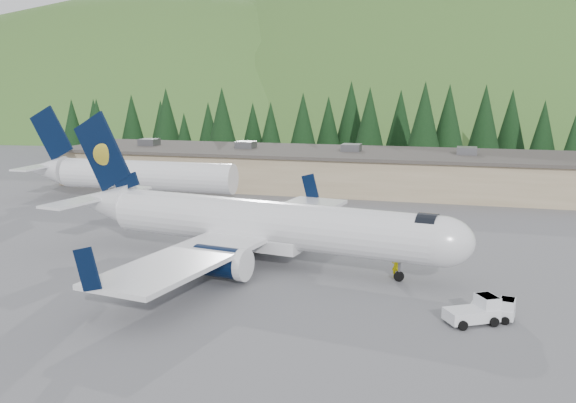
{
  "coord_description": "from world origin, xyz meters",
  "views": [
    {
      "loc": [
        14.69,
        -47.18,
        14.31
      ],
      "look_at": [
        0.0,
        6.0,
        4.0
      ],
      "focal_mm": 40.0,
      "sensor_mm": 36.0,
      "label": 1
    }
  ],
  "objects_px": {
    "airliner": "(256,224)",
    "ramp_worker": "(396,266)",
    "second_airliner": "(126,174)",
    "baggage_tug_b": "(496,310)",
    "baggage_tug_a": "(476,311)",
    "terminal_building": "(315,168)"
  },
  "relations": [
    {
      "from": "baggage_tug_b",
      "to": "baggage_tug_a",
      "type": "bearing_deg",
      "value": -132.93
    },
    {
      "from": "airliner",
      "to": "baggage_tug_b",
      "type": "xyz_separation_m",
      "value": [
        18.08,
        -8.06,
        -2.52
      ]
    },
    {
      "from": "terminal_building",
      "to": "second_airliner",
      "type": "bearing_deg",
      "value": -141.22
    },
    {
      "from": "second_airliner",
      "to": "baggage_tug_b",
      "type": "relative_size",
      "value": 9.91
    },
    {
      "from": "terminal_building",
      "to": "baggage_tug_a",
      "type": "bearing_deg",
      "value": -66.02
    },
    {
      "from": "second_airliner",
      "to": "airliner",
      "type": "bearing_deg",
      "value": -42.41
    },
    {
      "from": "airliner",
      "to": "ramp_worker",
      "type": "bearing_deg",
      "value": 4.3
    },
    {
      "from": "baggage_tug_a",
      "to": "baggage_tug_b",
      "type": "relative_size",
      "value": 1.25
    },
    {
      "from": "airliner",
      "to": "second_airliner",
      "type": "relative_size",
      "value": 1.29
    },
    {
      "from": "second_airliner",
      "to": "baggage_tug_a",
      "type": "xyz_separation_m",
      "value": [
        40.75,
        -30.85,
        -2.58
      ]
    },
    {
      "from": "terminal_building",
      "to": "ramp_worker",
      "type": "xyz_separation_m",
      "value": [
        15.23,
        -38.87,
        -1.72
      ]
    },
    {
      "from": "second_airliner",
      "to": "baggage_tug_b",
      "type": "xyz_separation_m",
      "value": [
        41.98,
        -29.89,
        -2.7
      ]
    },
    {
      "from": "airliner",
      "to": "second_airliner",
      "type": "bearing_deg",
      "value": 147.19
    },
    {
      "from": "second_airliner",
      "to": "baggage_tug_b",
      "type": "distance_m",
      "value": 51.6
    },
    {
      "from": "airliner",
      "to": "baggage_tug_a",
      "type": "distance_m",
      "value": 19.27
    },
    {
      "from": "baggage_tug_b",
      "to": "ramp_worker",
      "type": "relative_size",
      "value": 1.53
    },
    {
      "from": "baggage_tug_a",
      "to": "ramp_worker",
      "type": "height_order",
      "value": "ramp_worker"
    },
    {
      "from": "airliner",
      "to": "baggage_tug_a",
      "type": "bearing_deg",
      "value": -18.57
    },
    {
      "from": "second_airliner",
      "to": "terminal_building",
      "type": "height_order",
      "value": "second_airliner"
    },
    {
      "from": "ramp_worker",
      "to": "baggage_tug_b",
      "type": "bearing_deg",
      "value": 108.91
    },
    {
      "from": "second_airliner",
      "to": "ramp_worker",
      "type": "xyz_separation_m",
      "value": [
        35.14,
        -22.87,
        -2.42
      ]
    },
    {
      "from": "baggage_tug_a",
      "to": "terminal_building",
      "type": "bearing_deg",
      "value": 83.07
    }
  ]
}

